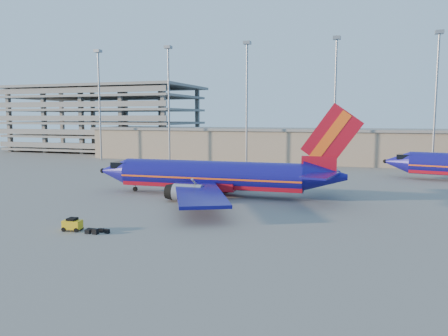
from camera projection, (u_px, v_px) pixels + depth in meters
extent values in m
plane|color=slate|center=(190.00, 202.00, 58.42)|extent=(220.00, 220.00, 0.00)
cube|color=#9B896B|center=(317.00, 147.00, 109.43)|extent=(120.00, 15.00, 8.00)
cube|color=slate|center=(317.00, 130.00, 108.94)|extent=(122.00, 16.00, 0.60)
cube|color=slate|center=(106.00, 148.00, 147.55)|extent=(60.00, 30.00, 0.70)
cube|color=slate|center=(106.00, 135.00, 147.06)|extent=(60.00, 30.00, 0.70)
cube|color=slate|center=(106.00, 123.00, 146.57)|extent=(60.00, 30.00, 0.70)
cube|color=slate|center=(105.00, 110.00, 146.08)|extent=(60.00, 30.00, 0.70)
cube|color=slate|center=(105.00, 98.00, 145.59)|extent=(60.00, 30.00, 0.70)
cube|color=slate|center=(104.00, 88.00, 145.22)|extent=(62.00, 32.00, 0.80)
cube|color=slate|center=(126.00, 119.00, 158.68)|extent=(1.20, 1.20, 21.00)
cylinder|color=gray|center=(100.00, 107.00, 114.30)|extent=(0.44, 0.44, 28.00)
cube|color=gray|center=(98.00, 51.00, 112.64)|extent=(1.60, 1.60, 0.70)
cylinder|color=gray|center=(169.00, 106.00, 108.00)|extent=(0.44, 0.44, 28.00)
cube|color=gray|center=(168.00, 47.00, 106.33)|extent=(1.60, 1.60, 0.70)
cylinder|color=gray|center=(247.00, 106.00, 101.69)|extent=(0.44, 0.44, 28.00)
cube|color=gray|center=(247.00, 43.00, 100.03)|extent=(1.60, 1.60, 0.70)
cylinder|color=gray|center=(335.00, 105.00, 95.39)|extent=(0.44, 0.44, 28.00)
cube|color=gray|center=(337.00, 38.00, 93.72)|extent=(1.60, 1.60, 0.70)
cylinder|color=gray|center=(435.00, 104.00, 89.08)|extent=(0.44, 0.44, 28.00)
cube|color=gray|center=(439.00, 32.00, 87.42)|extent=(1.60, 1.60, 0.70)
cylinder|color=navy|center=(211.00, 175.00, 63.37)|extent=(26.87, 5.19, 4.12)
cube|color=#A50D1C|center=(211.00, 182.00, 63.50)|extent=(26.84, 4.41, 1.45)
cube|color=#FF5915|center=(211.00, 177.00, 63.41)|extent=(26.87, 5.23, 0.24)
cone|color=navy|center=(115.00, 171.00, 67.73)|extent=(4.84, 4.30, 4.12)
cube|color=black|center=(123.00, 165.00, 67.20)|extent=(2.79, 3.00, 0.89)
cone|color=navy|center=(325.00, 176.00, 58.82)|extent=(5.95, 4.35, 4.12)
cube|color=#A50D1C|center=(319.00, 165.00, 58.89)|extent=(4.70, 0.80, 2.45)
cube|color=#A50D1C|center=(332.00, 136.00, 58.01)|extent=(8.18, 0.68, 8.89)
cube|color=#FF5915|center=(330.00, 136.00, 58.07)|extent=(5.45, 0.69, 6.97)
cube|color=navy|center=(324.00, 169.00, 62.48)|extent=(5.00, 7.73, 0.24)
cube|color=navy|center=(320.00, 175.00, 55.26)|extent=(4.49, 7.59, 0.24)
cube|color=navy|center=(239.00, 174.00, 72.37)|extent=(11.56, 18.10, 0.39)
cube|color=navy|center=(199.00, 194.00, 53.68)|extent=(12.64, 17.94, 0.39)
cube|color=#A50D1C|center=(214.00, 185.00, 63.39)|extent=(6.85, 4.61, 1.11)
cylinder|color=gray|center=(214.00, 181.00, 69.47)|extent=(4.10, 2.50, 2.34)
cylinder|color=gray|center=(188.00, 193.00, 58.42)|extent=(4.10, 2.50, 2.34)
cylinder|color=gray|center=(135.00, 187.00, 67.05)|extent=(0.28, 0.28, 1.22)
cylinder|color=black|center=(135.00, 189.00, 67.08)|extent=(0.72, 0.31, 0.71)
cylinder|color=black|center=(227.00, 189.00, 65.97)|extent=(0.96, 0.65, 0.94)
cylinder|color=black|center=(216.00, 196.00, 60.44)|extent=(0.96, 0.65, 0.94)
cone|color=navy|center=(397.00, 162.00, 82.14)|extent=(5.32, 4.88, 4.08)
cube|color=black|center=(405.00, 157.00, 81.32)|extent=(3.14, 3.31, 0.88)
cube|color=yellow|center=(72.00, 224.00, 43.75)|extent=(1.92, 1.23, 0.87)
cube|color=black|center=(72.00, 219.00, 43.69)|extent=(0.96, 1.04, 0.30)
cylinder|color=black|center=(69.00, 227.00, 44.41)|extent=(0.46, 0.20, 0.45)
cylinder|color=black|center=(64.00, 229.00, 43.48)|extent=(0.46, 0.20, 0.45)
cylinder|color=black|center=(81.00, 228.00, 44.11)|extent=(0.46, 0.20, 0.45)
cylinder|color=black|center=(76.00, 230.00, 43.19)|extent=(0.46, 0.20, 0.45)
cube|color=black|center=(88.00, 232.00, 42.68)|extent=(0.57, 0.31, 0.40)
cube|color=black|center=(101.00, 230.00, 43.26)|extent=(0.65, 0.48, 0.37)
cube|color=black|center=(107.00, 231.00, 42.83)|extent=(0.55, 0.36, 0.43)
cube|color=black|center=(95.00, 232.00, 42.50)|extent=(0.57, 0.43, 0.53)
cube|color=black|center=(90.00, 230.00, 43.33)|extent=(0.63, 0.38, 0.38)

